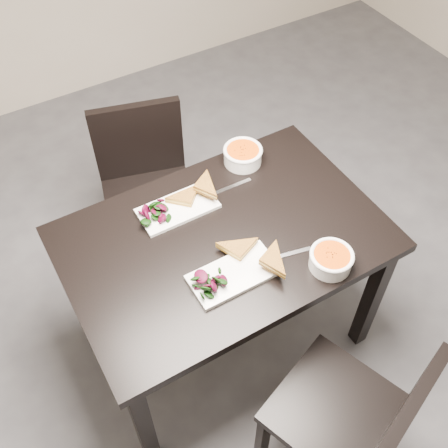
{
  "coord_description": "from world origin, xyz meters",
  "views": [
    {
      "loc": [
        -0.81,
        -0.8,
        2.32
      ],
      "look_at": [
        -0.17,
        0.3,
        0.82
      ],
      "focal_mm": 43.12,
      "sensor_mm": 36.0,
      "label": 1
    }
  ],
  "objects_px": {
    "soup_bowl_far": "(243,154)",
    "plate_far": "(178,208)",
    "table": "(224,252)",
    "chair_near": "(359,419)",
    "soup_bowl_near": "(331,259)",
    "plate_near": "(234,274)",
    "chair_far": "(146,181)"
  },
  "relations": [
    {
      "from": "soup_bowl_far",
      "to": "plate_far",
      "type": "bearing_deg",
      "value": -163.94
    },
    {
      "from": "table",
      "to": "soup_bowl_far",
      "type": "bearing_deg",
      "value": 48.62
    },
    {
      "from": "chair_near",
      "to": "soup_bowl_near",
      "type": "distance_m",
      "value": 0.56
    },
    {
      "from": "plate_near",
      "to": "chair_near",
      "type": "bearing_deg",
      "value": -74.42
    },
    {
      "from": "table",
      "to": "soup_bowl_near",
      "type": "relative_size",
      "value": 7.59
    },
    {
      "from": "soup_bowl_near",
      "to": "chair_far",
      "type": "bearing_deg",
      "value": 107.26
    },
    {
      "from": "table",
      "to": "plate_near",
      "type": "bearing_deg",
      "value": -109.4
    },
    {
      "from": "plate_far",
      "to": "soup_bowl_far",
      "type": "height_order",
      "value": "soup_bowl_far"
    },
    {
      "from": "plate_far",
      "to": "soup_bowl_far",
      "type": "bearing_deg",
      "value": 16.06
    },
    {
      "from": "soup_bowl_far",
      "to": "chair_near",
      "type": "bearing_deg",
      "value": -99.4
    },
    {
      "from": "table",
      "to": "soup_bowl_far",
      "type": "height_order",
      "value": "soup_bowl_far"
    },
    {
      "from": "table",
      "to": "plate_far",
      "type": "xyz_separation_m",
      "value": [
        -0.09,
        0.21,
        0.11
      ]
    },
    {
      "from": "chair_far",
      "to": "plate_near",
      "type": "height_order",
      "value": "chair_far"
    },
    {
      "from": "chair_near",
      "to": "soup_bowl_near",
      "type": "height_order",
      "value": "chair_near"
    },
    {
      "from": "plate_near",
      "to": "soup_bowl_far",
      "type": "xyz_separation_m",
      "value": [
        0.33,
        0.48,
        0.03
      ]
    },
    {
      "from": "chair_far",
      "to": "plate_near",
      "type": "bearing_deg",
      "value": -75.8
    },
    {
      "from": "soup_bowl_near",
      "to": "table",
      "type": "bearing_deg",
      "value": 129.83
    },
    {
      "from": "table",
      "to": "chair_far",
      "type": "height_order",
      "value": "chair_far"
    },
    {
      "from": "table",
      "to": "soup_bowl_near",
      "type": "xyz_separation_m",
      "value": [
        0.26,
        -0.31,
        0.14
      ]
    },
    {
      "from": "chair_near",
      "to": "plate_near",
      "type": "xyz_separation_m",
      "value": [
        -0.16,
        0.57,
        0.27
      ]
    },
    {
      "from": "chair_near",
      "to": "plate_near",
      "type": "relative_size",
      "value": 2.67
    },
    {
      "from": "chair_near",
      "to": "table",
      "type": "bearing_deg",
      "value": 77.53
    },
    {
      "from": "soup_bowl_near",
      "to": "soup_bowl_far",
      "type": "bearing_deg",
      "value": 88.66
    },
    {
      "from": "chair_far",
      "to": "chair_near",
      "type": "bearing_deg",
      "value": -68.89
    },
    {
      "from": "plate_near",
      "to": "plate_far",
      "type": "distance_m",
      "value": 0.38
    },
    {
      "from": "table",
      "to": "chair_near",
      "type": "bearing_deg",
      "value": -82.48
    },
    {
      "from": "chair_near",
      "to": "soup_bowl_far",
      "type": "relative_size",
      "value": 5.13
    },
    {
      "from": "plate_near",
      "to": "plate_far",
      "type": "xyz_separation_m",
      "value": [
        -0.03,
        0.38,
        -0.0
      ]
    },
    {
      "from": "table",
      "to": "soup_bowl_near",
      "type": "bearing_deg",
      "value": -50.17
    },
    {
      "from": "table",
      "to": "plate_near",
      "type": "height_order",
      "value": "plate_near"
    },
    {
      "from": "table",
      "to": "plate_far",
      "type": "height_order",
      "value": "plate_far"
    },
    {
      "from": "chair_far",
      "to": "plate_near",
      "type": "distance_m",
      "value": 0.88
    }
  ]
}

